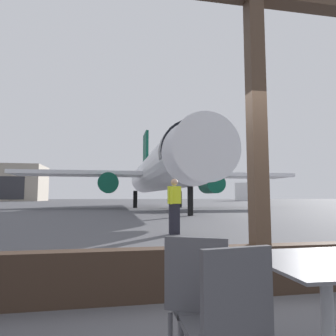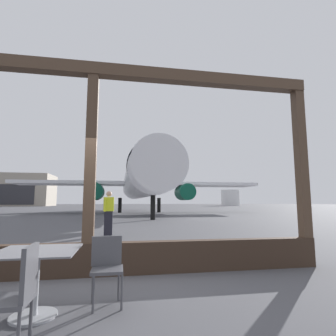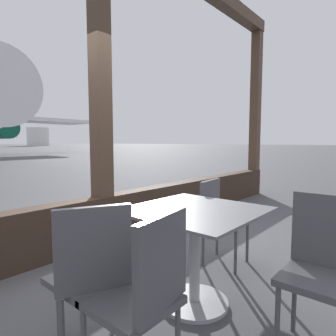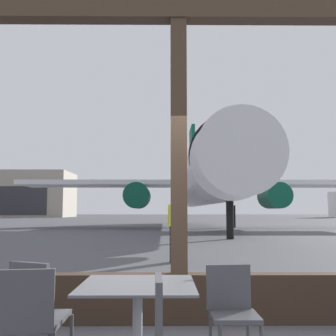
{
  "view_description": "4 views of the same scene",
  "coord_description": "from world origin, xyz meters",
  "px_view_note": "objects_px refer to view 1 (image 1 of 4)",
  "views": [
    {
      "loc": [
        -1.8,
        -3.5,
        1.17
      ],
      "look_at": [
        1.55,
        14.71,
        2.95
      ],
      "focal_mm": 32.05,
      "sensor_mm": 36.0,
      "label": 1
    },
    {
      "loc": [
        0.56,
        -5.15,
        1.32
      ],
      "look_at": [
        4.21,
        15.38,
        3.95
      ],
      "focal_mm": 28.61,
      "sensor_mm": 36.0,
      "label": 2
    },
    {
      "loc": [
        -2.13,
        -2.88,
        1.25
      ],
      "look_at": [
        0.31,
        -0.8,
        0.95
      ],
      "focal_mm": 30.67,
      "sensor_mm": 36.0,
      "label": 3
    },
    {
      "loc": [
        -0.18,
        -5.05,
        1.33
      ],
      "look_at": [
        0.01,
        16.94,
        3.63
      ],
      "focal_mm": 43.91,
      "sensor_mm": 36.0,
      "label": 4
    }
  ],
  "objects_px": {
    "distant_hangar": "(2,183)",
    "dining_table": "(327,302)",
    "cafe_chair_window_left": "(199,295)",
    "cafe_chair_aisle_left": "(228,317)",
    "airplane": "(160,171)",
    "ground_crew_worker": "(174,205)",
    "fuel_storage_tank": "(245,192)"
  },
  "relations": [
    {
      "from": "airplane",
      "to": "fuel_storage_tank",
      "type": "relative_size",
      "value": 5.16
    },
    {
      "from": "cafe_chair_window_left",
      "to": "ground_crew_worker",
      "type": "bearing_deg",
      "value": 79.59
    },
    {
      "from": "ground_crew_worker",
      "to": "fuel_storage_tank",
      "type": "distance_m",
      "value": 84.38
    },
    {
      "from": "cafe_chair_aisle_left",
      "to": "distant_hangar",
      "type": "height_order",
      "value": "distant_hangar"
    },
    {
      "from": "dining_table",
      "to": "cafe_chair_aisle_left",
      "type": "height_order",
      "value": "cafe_chair_aisle_left"
    },
    {
      "from": "dining_table",
      "to": "ground_crew_worker",
      "type": "relative_size",
      "value": 0.53
    },
    {
      "from": "cafe_chair_window_left",
      "to": "distant_hangar",
      "type": "bearing_deg",
      "value": 109.3
    },
    {
      "from": "dining_table",
      "to": "ground_crew_worker",
      "type": "distance_m",
      "value": 7.51
    },
    {
      "from": "dining_table",
      "to": "ground_crew_worker",
      "type": "bearing_deg",
      "value": 86.11
    },
    {
      "from": "cafe_chair_aisle_left",
      "to": "airplane",
      "type": "relative_size",
      "value": 0.03
    },
    {
      "from": "ground_crew_worker",
      "to": "cafe_chair_aisle_left",
      "type": "bearing_deg",
      "value": -99.55
    },
    {
      "from": "dining_table",
      "to": "distant_hangar",
      "type": "bearing_deg",
      "value": 109.77
    },
    {
      "from": "dining_table",
      "to": "cafe_chair_aisle_left",
      "type": "bearing_deg",
      "value": -161.4
    },
    {
      "from": "airplane",
      "to": "ground_crew_worker",
      "type": "xyz_separation_m",
      "value": [
        -2.82,
        -20.87,
        -2.84
      ]
    },
    {
      "from": "cafe_chair_aisle_left",
      "to": "ground_crew_worker",
      "type": "distance_m",
      "value": 7.86
    },
    {
      "from": "dining_table",
      "to": "cafe_chair_aisle_left",
      "type": "xyz_separation_m",
      "value": [
        -0.79,
        -0.27,
        0.06
      ]
    },
    {
      "from": "airplane",
      "to": "cafe_chair_aisle_left",
      "type": "bearing_deg",
      "value": -98.21
    },
    {
      "from": "fuel_storage_tank",
      "to": "cafe_chair_window_left",
      "type": "bearing_deg",
      "value": -115.07
    },
    {
      "from": "ground_crew_worker",
      "to": "distant_hangar",
      "type": "relative_size",
      "value": 0.08
    },
    {
      "from": "cafe_chair_window_left",
      "to": "airplane",
      "type": "xyz_separation_m",
      "value": [
        4.18,
        28.24,
        3.2
      ]
    },
    {
      "from": "cafe_chair_window_left",
      "to": "cafe_chair_aisle_left",
      "type": "height_order",
      "value": "cafe_chair_window_left"
    },
    {
      "from": "distant_hangar",
      "to": "dining_table",
      "type": "bearing_deg",
      "value": -70.23
    },
    {
      "from": "distant_hangar",
      "to": "fuel_storage_tank",
      "type": "distance_m",
      "value": 69.14
    },
    {
      "from": "airplane",
      "to": "distant_hangar",
      "type": "distance_m",
      "value": 67.48
    },
    {
      "from": "cafe_chair_window_left",
      "to": "ground_crew_worker",
      "type": "height_order",
      "value": "ground_crew_worker"
    },
    {
      "from": "dining_table",
      "to": "cafe_chair_aisle_left",
      "type": "relative_size",
      "value": 1.0
    },
    {
      "from": "fuel_storage_tank",
      "to": "airplane",
      "type": "bearing_deg",
      "value": -122.32
    },
    {
      "from": "distant_hangar",
      "to": "ground_crew_worker",
      "type": "bearing_deg",
      "value": -68.2
    },
    {
      "from": "cafe_chair_aisle_left",
      "to": "ground_crew_worker",
      "type": "height_order",
      "value": "ground_crew_worker"
    },
    {
      "from": "dining_table",
      "to": "airplane",
      "type": "xyz_separation_m",
      "value": [
        3.33,
        28.35,
        3.26
      ]
    },
    {
      "from": "dining_table",
      "to": "ground_crew_worker",
      "type": "xyz_separation_m",
      "value": [
        0.51,
        7.48,
        0.42
      ]
    },
    {
      "from": "airplane",
      "to": "fuel_storage_tank",
      "type": "height_order",
      "value": "airplane"
    }
  ]
}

